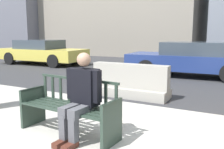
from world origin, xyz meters
TOP-DOWN VIEW (x-y plane):
  - street_asphalt at (0.00, 8.70)m, footprint 120.00×12.00m
  - street_bench at (-0.78, 0.57)m, footprint 1.72×0.65m
  - seated_person at (-0.48, 0.49)m, footprint 0.59×0.74m
  - jersey_barrier_centre at (-0.89, 3.24)m, footprint 2.00×0.69m
  - car_taxi_near at (-7.78, 7.40)m, footprint 4.72×2.04m
  - car_sedan_far at (-0.13, 7.14)m, footprint 4.65×2.06m

SIDE VIEW (x-z plane):
  - street_asphalt at x=0.00m, z-range 0.00..0.01m
  - jersey_barrier_centre at x=-0.89m, z-range -0.08..0.76m
  - street_bench at x=-0.78m, z-range -0.04..0.84m
  - car_taxi_near at x=-7.78m, z-range 0.01..1.29m
  - car_sedan_far at x=-0.13m, z-range 0.02..1.31m
  - seated_person at x=-0.48m, z-range 0.03..1.35m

